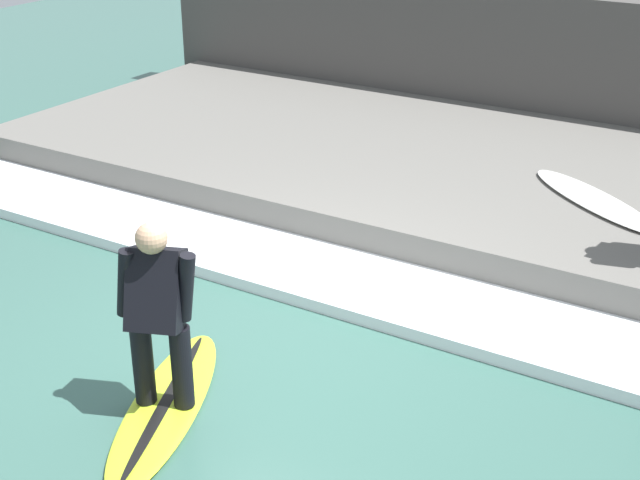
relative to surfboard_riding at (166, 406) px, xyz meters
The scene contains 7 objects.
ground_plane 1.15m from the surfboard_riding, 11.23° to the right, with size 28.00×28.00×0.00m, color #386056.
concrete_ledge 5.07m from the surfboard_riding, ahead, with size 4.40×11.30×0.40m, color #66635E.
back_wall 7.57m from the surfboard_riding, ahead, with size 0.50×11.87×1.91m, color #474442.
wave_foam_crest 2.33m from the surfboard_riding, ahead, with size 1.09×10.74×0.12m, color white.
surfboard_riding is the anchor object (origin of this frame).
surfer_riding 0.81m from the surfboard_riding, ahead, with size 0.50×0.57×1.40m.
surfboard_spare 4.87m from the surfboard_riding, 21.35° to the right, with size 1.47×1.75×0.06m.
Camera 1 is at (-5.09, -3.48, 3.79)m, focal length 50.00 mm.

